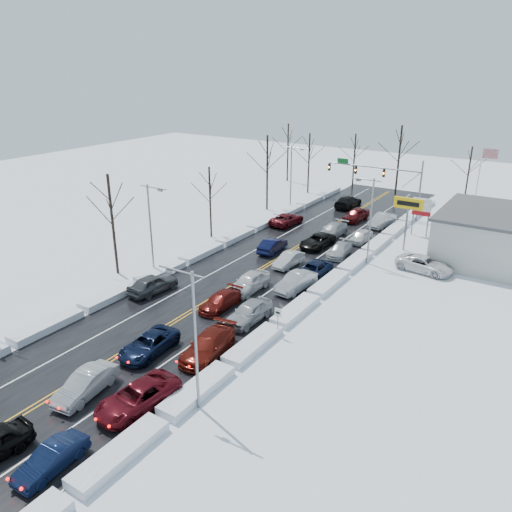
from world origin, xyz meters
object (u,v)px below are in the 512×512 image
Objects in this scene: traffic_signal_mast at (383,176)px; flagpole at (479,180)px; oncoming_car_0 at (272,252)px; tires_plus_sign at (408,207)px.

flagpole reaches higher than traffic_signal_mast.
flagpole is at bearing -130.06° from oncoming_car_0.
flagpole is (11.72, 2.01, 0.45)m from traffic_signal_mast.
tires_plus_sign is 14.79m from flagpole.
flagpole is 2.19× the size of oncoming_car_0.
tires_plus_sign is 15.57m from oncoming_car_0.
traffic_signal_mast is at bearing 120.46° from tires_plus_sign.
traffic_signal_mast reaches higher than oncoming_car_0.
traffic_signal_mast is at bearing -107.17° from oncoming_car_0.
traffic_signal_mast is 2.91× the size of oncoming_car_0.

